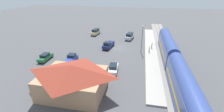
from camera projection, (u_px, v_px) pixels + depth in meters
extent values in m
plane|color=#4C4C4F|center=(117.00, 48.00, 45.74)|extent=(200.00, 200.00, 0.00)
cube|color=gray|center=(165.00, 51.00, 43.27)|extent=(4.80, 70.00, 0.18)
cube|color=#59544C|center=(168.00, 51.00, 43.08)|extent=(0.10, 70.00, 0.12)
cube|color=#59544C|center=(163.00, 51.00, 43.33)|extent=(0.10, 70.00, 0.12)
cube|color=#A8A399|center=(151.00, 50.00, 43.94)|extent=(3.20, 46.00, 0.30)
cube|color=#33478C|center=(167.00, 47.00, 40.55)|extent=(2.90, 18.91, 3.70)
cube|color=gold|center=(161.00, 48.00, 40.92)|extent=(0.04, 17.39, 0.36)
cylinder|color=#33478C|center=(168.00, 41.00, 39.81)|extent=(2.75, 18.15, 2.76)
cube|color=#33478C|center=(185.00, 94.00, 22.98)|extent=(2.90, 18.91, 3.70)
cube|color=gold|center=(174.00, 94.00, 23.36)|extent=(0.04, 17.39, 0.36)
cylinder|color=#33478C|center=(187.00, 85.00, 22.25)|extent=(2.75, 18.15, 2.76)
cube|color=tan|center=(73.00, 83.00, 26.04)|extent=(10.56, 8.03, 3.76)
pyramid|color=maroon|center=(72.00, 70.00, 24.90)|extent=(11.36, 8.83, 1.65)
cube|color=#4C3323|center=(82.00, 75.00, 29.99)|extent=(1.10, 0.08, 2.10)
cylinder|color=brown|center=(149.00, 51.00, 42.05)|extent=(0.22, 0.22, 0.85)
cylinder|color=silver|center=(149.00, 48.00, 41.74)|extent=(0.36, 0.36, 0.62)
sphere|color=tan|center=(150.00, 47.00, 41.56)|extent=(0.24, 0.24, 0.24)
cylinder|color=brown|center=(152.00, 47.00, 44.82)|extent=(0.22, 0.22, 0.85)
cylinder|color=silver|center=(152.00, 45.00, 44.51)|extent=(0.36, 0.36, 0.62)
sphere|color=tan|center=(152.00, 43.00, 44.33)|extent=(0.24, 0.24, 0.24)
cube|color=navy|center=(108.00, 45.00, 45.86)|extent=(2.95, 5.67, 0.92)
cube|color=#19232D|center=(107.00, 43.00, 44.62)|extent=(2.02, 2.02, 0.84)
cylinder|color=black|center=(108.00, 49.00, 43.95)|extent=(0.22, 0.76, 0.76)
cylinder|color=black|center=(103.00, 49.00, 44.53)|extent=(0.22, 0.76, 0.76)
cylinder|color=black|center=(114.00, 45.00, 47.57)|extent=(0.22, 0.76, 0.76)
cylinder|color=black|center=(109.00, 44.00, 48.15)|extent=(0.22, 0.76, 0.76)
cube|color=navy|center=(110.00, 42.00, 46.42)|extent=(2.39, 3.27, 0.20)
cube|color=white|center=(113.00, 69.00, 32.95)|extent=(2.16, 4.62, 0.76)
cube|color=#19232D|center=(113.00, 66.00, 32.66)|extent=(1.77, 2.27, 0.64)
cylinder|color=black|center=(111.00, 66.00, 34.73)|extent=(0.22, 0.68, 0.68)
cylinder|color=black|center=(118.00, 67.00, 34.56)|extent=(0.22, 0.68, 0.68)
cylinder|color=black|center=(109.00, 74.00, 31.67)|extent=(0.22, 0.68, 0.68)
cylinder|color=black|center=(116.00, 75.00, 31.49)|extent=(0.22, 0.68, 0.68)
cube|color=#283D9E|center=(70.00, 61.00, 36.19)|extent=(2.15, 5.46, 0.92)
cube|color=#19232D|center=(72.00, 56.00, 36.74)|extent=(1.78, 1.79, 0.84)
cylinder|color=black|center=(71.00, 58.00, 38.43)|extent=(0.22, 0.76, 0.76)
cylinder|color=black|center=(77.00, 59.00, 38.18)|extent=(0.22, 0.76, 0.76)
cylinder|color=black|center=(63.00, 66.00, 34.57)|extent=(0.22, 0.76, 0.76)
cylinder|color=black|center=(70.00, 67.00, 34.33)|extent=(0.22, 0.76, 0.76)
cube|color=#283D9E|center=(69.00, 60.00, 35.10)|extent=(1.96, 3.03, 0.20)
cube|color=#C6B284|center=(96.00, 33.00, 58.25)|extent=(2.63, 5.13, 1.00)
cube|color=#19232D|center=(96.00, 30.00, 57.99)|extent=(2.19, 3.64, 0.88)
cylinder|color=black|center=(96.00, 35.00, 56.58)|extent=(0.22, 0.68, 0.68)
cylinder|color=black|center=(91.00, 35.00, 57.09)|extent=(0.22, 0.68, 0.68)
cylinder|color=black|center=(100.00, 33.00, 59.84)|extent=(0.22, 0.68, 0.68)
cylinder|color=black|center=(96.00, 32.00, 60.35)|extent=(0.22, 0.68, 0.68)
cube|color=silver|center=(129.00, 37.00, 53.19)|extent=(2.92, 5.20, 1.00)
cube|color=#19232D|center=(130.00, 34.00, 52.93)|extent=(2.39, 3.71, 0.88)
cylinder|color=black|center=(130.00, 40.00, 51.51)|extent=(0.22, 0.68, 0.68)
cylinder|color=black|center=(125.00, 40.00, 52.12)|extent=(0.22, 0.68, 0.68)
cylinder|color=black|center=(133.00, 37.00, 54.69)|extent=(0.22, 0.68, 0.68)
cylinder|color=black|center=(129.00, 37.00, 55.30)|extent=(0.22, 0.68, 0.68)
cube|color=#236638|center=(45.00, 57.00, 38.14)|extent=(1.85, 4.50, 0.76)
cube|color=#19232D|center=(45.00, 55.00, 37.85)|extent=(1.62, 2.16, 0.64)
cylinder|color=black|center=(47.00, 56.00, 39.95)|extent=(0.22, 0.68, 0.68)
cylinder|color=black|center=(52.00, 56.00, 39.67)|extent=(0.22, 0.68, 0.68)
cylinder|color=black|center=(39.00, 62.00, 36.92)|extent=(0.22, 0.68, 0.68)
cylinder|color=black|center=(45.00, 62.00, 36.64)|extent=(0.22, 0.68, 0.68)
cylinder|color=#515156|center=(142.00, 40.00, 41.50)|extent=(0.16, 0.16, 7.29)
sphere|color=#EAE5C6|center=(143.00, 26.00, 39.90)|extent=(0.44, 0.44, 0.44)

